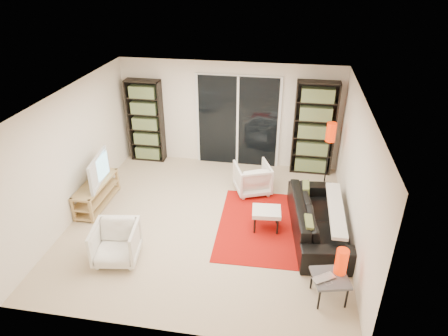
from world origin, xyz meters
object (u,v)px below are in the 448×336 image
Objects in this scene: armchair_back at (252,178)px; ottoman at (266,213)px; bookshelf_right at (314,129)px; tv_stand at (97,193)px; bookshelf_left at (146,121)px; armchair_front at (116,243)px; sofa at (318,219)px; side_table at (330,279)px; floor_lamp at (330,139)px.

ottoman is at bearing 85.51° from armchair_back.
bookshelf_right is 4.75m from tv_stand.
bookshelf_left is 2.74× the size of armchair_front.
bookshelf_right is 4.83m from armchair_front.
tv_stand is at bearing 176.15° from ottoman.
bookshelf_left is at bearing 92.66° from armchair_front.
sofa reaches higher than tv_stand.
sofa is (3.93, -2.36, -0.65)m from bookshelf_left.
bookshelf_left is at bearing 136.14° from side_table.
sofa is at bearing -30.99° from bookshelf_left.
floor_lamp is at bearing -8.78° from bookshelf_left.
armchair_front is 1.20× the size of side_table.
ottoman is at bearing -37.92° from bookshelf_left.
armchair_front is (-3.14, -3.59, -0.73)m from bookshelf_right.
bookshelf_left is 3.30× the size of side_table.
armchair_front is at bearing -54.77° from tv_stand.
side_table is at bearing 95.13° from armchair_back.
sofa is 1.91m from floor_lamp.
bookshelf_left reaches higher than armchair_back.
bookshelf_right is 0.95× the size of sofa.
tv_stand is 2.39× the size of ottoman.
side_table is at bearing -91.94° from floor_lamp.
bookshelf_left is at bearing 142.08° from ottoman.
floor_lamp is (1.50, 0.48, 0.80)m from armchair_back.
side_table is at bearing -87.24° from bookshelf_right.
ottoman and side_table have the same top height.
armchair_front is at bearing -131.18° from bookshelf_right.
floor_lamp is (0.21, 1.72, 0.80)m from sofa.
ottoman is at bearing 19.63° from armchair_front.
armchair_front is at bearing -139.36° from floor_lamp.
bookshelf_right is 2.59m from ottoman.
bookshelf_right reaches higher than bookshelf_left.
ottoman is at bearing -109.30° from bookshelf_right.
ottoman is (-0.83, -2.36, -0.71)m from bookshelf_right.
bookshelf_left is 3.72m from armchair_front.
bookshelf_right is at bearing -0.00° from bookshelf_left.
bookshelf_left reaches higher than side_table.
armchair_back is 1.30m from ottoman.
floor_lamp is at bearing 18.42° from tv_stand.
sofa is at bearing 93.89° from side_table.
bookshelf_right is 2.47m from sofa.
side_table is (4.36, -1.75, 0.09)m from tv_stand.
tv_stand is 4.79m from floor_lamp.
side_table is at bearing -43.86° from bookshelf_left.
bookshelf_left is at bearing 52.28° from sofa.
bookshelf_right reaches higher than side_table.
side_table is at bearing 177.17° from sofa.
floor_lamp reaches higher than side_table.
armchair_back is 3.14m from armchair_front.
armchair_front reaches higher than tv_stand.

